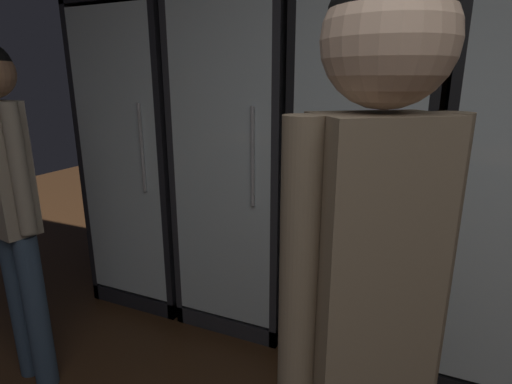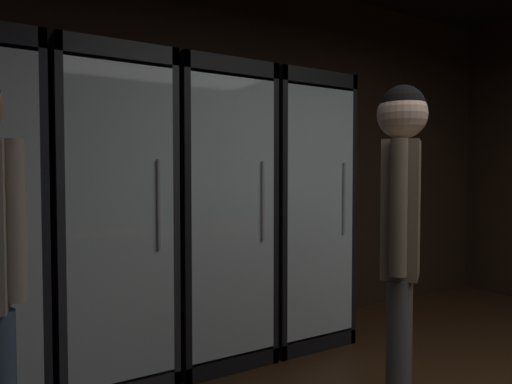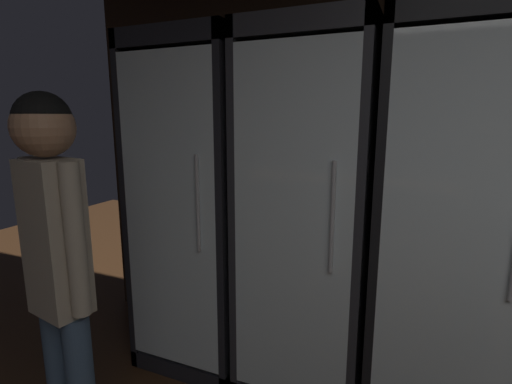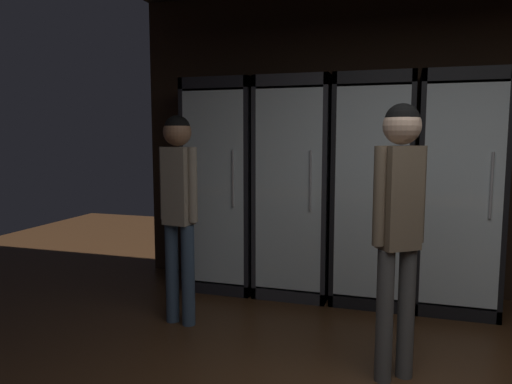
# 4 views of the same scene
# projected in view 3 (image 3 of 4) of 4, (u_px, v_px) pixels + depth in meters

# --- Properties ---
(cooler_far_left) EXTENTS (0.65, 0.64, 1.96)m
(cooler_far_left) POSITION_uv_depth(u_px,v_px,m) (203.00, 209.00, 2.36)
(cooler_far_left) COLOR black
(cooler_far_left) RESTS_ON ground
(cooler_left) EXTENTS (0.65, 0.64, 1.96)m
(cooler_left) POSITION_uv_depth(u_px,v_px,m) (311.00, 219.00, 2.09)
(cooler_left) COLOR #2B2B30
(cooler_left) RESTS_ON ground
(cooler_center) EXTENTS (0.65, 0.64, 1.96)m
(cooler_center) POSITION_uv_depth(u_px,v_px,m) (450.00, 234.00, 1.82)
(cooler_center) COLOR black
(cooler_center) RESTS_ON ground
(shopper_near) EXTENTS (0.33, 0.21, 1.60)m
(shopper_near) POSITION_uv_depth(u_px,v_px,m) (57.00, 256.00, 1.42)
(shopper_near) COLOR #384C66
(shopper_near) RESTS_ON ground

